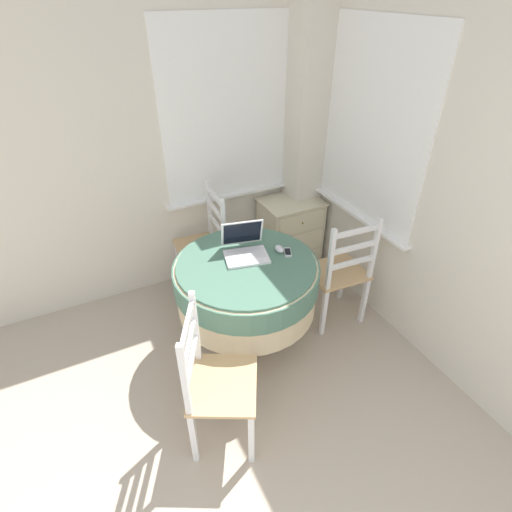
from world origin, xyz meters
name	(u,v)px	position (x,y,z in m)	size (l,w,h in m)	color
corner_room_shell	(294,194)	(1.26, 2.06, 1.28)	(4.40, 5.09, 2.55)	beige
round_dining_table	(246,283)	(0.99, 2.17, 0.59)	(1.02, 1.02, 0.76)	#4C3D2D
laptop	(245,248)	(1.03, 2.28, 0.81)	(0.35, 0.34, 0.23)	white
computer_mouse	(279,249)	(1.26, 2.20, 0.79)	(0.06, 0.09, 0.05)	silver
cell_phone	(288,252)	(1.31, 2.16, 0.77)	(0.09, 0.12, 0.01)	#B2B7BC
dining_chair_near_back_window	(205,246)	(0.94, 2.94, 0.47)	(0.40, 0.45, 0.98)	tan
dining_chair_near_right_window	(340,273)	(1.76, 2.09, 0.47)	(0.45, 0.41, 0.98)	tan
dining_chair_camera_near	(216,383)	(0.50, 1.56, 0.47)	(0.54, 0.56, 0.98)	tan
corner_cabinet	(290,233)	(1.83, 2.98, 0.34)	(0.55, 0.43, 0.68)	beige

